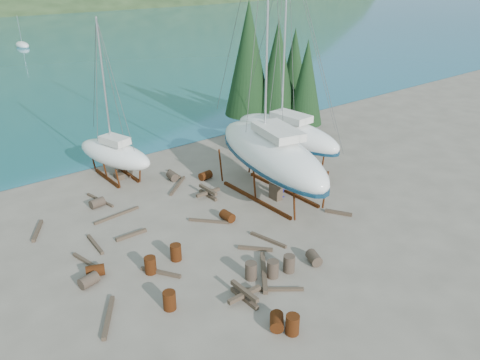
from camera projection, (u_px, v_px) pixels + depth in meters
ground at (256, 235)px, 26.32m from camera, size 600.00×600.00×0.00m
cypress_near_right at (277, 71)px, 39.57m from camera, size 3.60×3.60×10.00m
cypress_mid_right at (306, 83)px, 39.37m from camera, size 3.06×3.06×8.50m
cypress_back_left at (249, 59)px, 39.78m from camera, size 4.14×4.14×11.50m
cypress_far_right at (294, 71)px, 42.23m from camera, size 3.24×3.24×9.00m
moored_boat_mid at (22, 45)px, 88.67m from camera, size 2.00×5.00×6.05m
large_sailboat_near at (271, 153)px, 29.62m from camera, size 6.05×12.36×18.72m
large_sailboat_far at (286, 133)px, 34.77m from camera, size 3.48×9.86×15.34m
small_sailboat_shore at (114, 154)px, 32.90m from camera, size 3.89×7.16×10.94m
worker at (282, 183)px, 30.45m from camera, size 0.60×0.76×1.83m
drum_0 at (169, 300)px, 20.46m from camera, size 0.58×0.58×0.88m
drum_1 at (314, 258)px, 23.72m from camera, size 0.87×1.04×0.58m
drum_2 at (95, 271)px, 22.72m from camera, size 1.03×0.85×0.58m
drum_3 at (292, 325)px, 19.07m from camera, size 0.58×0.58×0.88m
drum_4 at (206, 175)px, 33.16m from camera, size 0.94×0.68×0.58m
drum_5 at (251, 271)px, 22.46m from camera, size 0.58×0.58×0.88m
drum_6 at (227, 216)px, 27.73m from camera, size 0.60×0.89×0.58m
drum_8 at (150, 265)px, 22.89m from camera, size 0.58×0.58×0.88m
drum_9 at (97, 203)px, 29.29m from camera, size 0.94×0.68×0.58m
drum_11 at (172, 176)px, 33.07m from camera, size 0.69×0.95×0.58m
drum_12 at (277, 321)px, 19.46m from camera, size 1.02×1.04×0.58m
drum_14 at (176, 252)px, 23.92m from camera, size 0.58×0.58×0.88m
drum_15 at (89, 280)px, 22.01m from camera, size 0.99×0.76×0.58m
drum_16 at (289, 264)px, 23.01m from camera, size 0.58×0.58×0.88m
drum_17 at (273, 269)px, 22.59m from camera, size 0.58×0.58×0.88m
timber_0 at (100, 200)px, 30.13m from camera, size 0.68×2.72×0.14m
timber_1 at (339, 213)px, 28.52m from camera, size 0.98×1.51×0.19m
timber_2 at (37, 231)px, 26.57m from camera, size 1.25×2.10×0.19m
timber_3 at (272, 289)px, 21.74m from camera, size 2.44×1.94×0.15m
timber_4 at (95, 244)px, 25.27m from camera, size 0.30×2.18×0.17m
timber_5 at (268, 240)px, 25.71m from camera, size 0.67×2.34×0.16m
timber_6 at (174, 174)px, 33.89m from camera, size 0.26×1.64×0.19m
timber_7 at (255, 249)px, 24.89m from camera, size 1.39×1.49×0.17m
timber_8 at (131, 235)px, 26.15m from camera, size 1.83×0.22×0.19m
timber_9 at (132, 171)px, 34.42m from camera, size 1.28×2.00×0.15m
timber_10 at (178, 186)px, 32.12m from camera, size 2.35×2.02×0.16m
timber_11 at (209, 221)px, 27.62m from camera, size 1.74×1.91×0.15m
timber_12 at (161, 272)px, 22.94m from camera, size 1.30×1.91×0.17m
timber_14 at (108, 317)px, 19.99m from camera, size 1.58×2.36×0.18m
timber_15 at (117, 215)px, 28.28m from camera, size 3.01×0.43×0.15m
timber_16 at (264, 272)px, 22.92m from camera, size 2.18×2.65×0.23m
timber_17 at (86, 262)px, 23.78m from camera, size 0.63×2.18×0.16m
timber_pile_fore at (244, 295)px, 21.04m from camera, size 1.80×1.80×0.60m
timber_pile_aft at (208, 192)px, 30.63m from camera, size 1.80×1.80×0.60m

